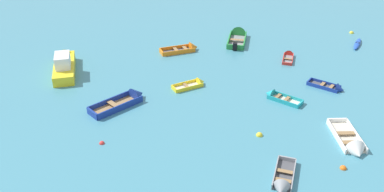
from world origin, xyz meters
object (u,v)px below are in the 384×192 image
mooring_buoy_between_boats_left (351,33)px  mooring_buoy_midfield (343,169)px  rowboat_white_far_right (353,146)px  mooring_buoy_outer_edge (102,143)px  rowboat_orange_near_right (187,49)px  rowboat_green_foreground_center (238,36)px  rowboat_grey_back_row_left (282,183)px  rowboat_deep_blue_back_row_right (128,99)px  rowboat_red_midfield_right (288,56)px  mooring_buoy_between_boats_right (259,135)px  rowboat_deep_blue_outer_left (333,88)px  kayak_blue_outer_right (357,44)px  rowboat_yellow_far_back (195,84)px  rowboat_turquoise_cluster_inner (276,96)px  motor_launch_yellow_cluster_outer (64,64)px

mooring_buoy_between_boats_left → mooring_buoy_midfield: mooring_buoy_between_boats_left is taller
mooring_buoy_between_boats_left → mooring_buoy_midfield: (-6.21, -22.84, 0.00)m
rowboat_white_far_right → mooring_buoy_outer_edge: size_ratio=12.32×
mooring_buoy_between_boats_left → rowboat_orange_near_right: bearing=-160.2°
rowboat_green_foreground_center → rowboat_grey_back_row_left: bearing=-84.5°
rowboat_deep_blue_back_row_right → mooring_buoy_midfield: rowboat_deep_blue_back_row_right is taller
rowboat_red_midfield_right → mooring_buoy_between_boats_right: bearing=-104.9°
rowboat_green_foreground_center → mooring_buoy_midfield: size_ratio=12.41×
rowboat_deep_blue_back_row_right → rowboat_orange_near_right: (3.48, 10.10, -0.04)m
mooring_buoy_outer_edge → rowboat_deep_blue_outer_left: bearing=27.7°
rowboat_green_foreground_center → mooring_buoy_midfield: 21.22m
mooring_buoy_midfield → mooring_buoy_between_boats_left: bearing=74.8°
rowboat_red_midfield_right → kayak_blue_outer_right: (7.15, 3.45, 0.03)m
rowboat_orange_near_right → rowboat_green_foreground_center: rowboat_green_foreground_center is taller
rowboat_grey_back_row_left → mooring_buoy_outer_edge: 11.50m
mooring_buoy_between_boats_right → mooring_buoy_midfield: bearing=-32.5°
rowboat_grey_back_row_left → rowboat_yellow_far_back: bearing=116.5°
rowboat_deep_blue_back_row_right → mooring_buoy_between_boats_right: (9.56, -3.63, -0.22)m
rowboat_red_midfield_right → mooring_buoy_between_boats_right: size_ratio=6.32×
rowboat_red_midfield_right → rowboat_orange_near_right: 9.59m
rowboat_grey_back_row_left → rowboat_orange_near_right: bearing=110.9°
kayak_blue_outer_right → rowboat_deep_blue_outer_left: rowboat_deep_blue_outer_left is taller
mooring_buoy_outer_edge → mooring_buoy_between_boats_left: bearing=45.7°
rowboat_deep_blue_back_row_right → kayak_blue_outer_right: 23.93m
kayak_blue_outer_right → rowboat_white_far_right: rowboat_white_far_right is taller
rowboat_deep_blue_back_row_right → mooring_buoy_between_boats_left: size_ratio=9.21×
rowboat_green_foreground_center → mooring_buoy_outer_edge: size_ratio=14.47×
rowboat_deep_blue_back_row_right → mooring_buoy_between_boats_right: 10.23m
rowboat_red_midfield_right → rowboat_turquoise_cluster_inner: (-1.92, -7.91, 0.03)m
rowboat_deep_blue_back_row_right → mooring_buoy_between_boats_left: rowboat_deep_blue_back_row_right is taller
kayak_blue_outer_right → mooring_buoy_outer_edge: bearing=-138.7°
motor_launch_yellow_cluster_outer → mooring_buoy_between_boats_right: (16.20, -8.53, -0.62)m
motor_launch_yellow_cluster_outer → rowboat_turquoise_cluster_inner: 18.09m
mooring_buoy_midfield → rowboat_red_midfield_right: bearing=94.4°
rowboat_deep_blue_outer_left → mooring_buoy_outer_edge: bearing=-152.3°
rowboat_green_foreground_center → mooring_buoy_outer_edge: (-8.97, -19.12, -0.23)m
rowboat_turquoise_cluster_inner → mooring_buoy_outer_edge: bearing=-149.6°
rowboat_grey_back_row_left → mooring_buoy_between_boats_right: bearing=101.6°
rowboat_white_far_right → mooring_buoy_between_boats_left: size_ratio=9.23×
rowboat_deep_blue_back_row_right → rowboat_yellow_far_back: 5.71m
rowboat_deep_blue_back_row_right → rowboat_turquoise_cluster_inner: bearing=7.6°
rowboat_deep_blue_back_row_right → mooring_buoy_between_boats_left: 26.12m
motor_launch_yellow_cluster_outer → rowboat_green_foreground_center: motor_launch_yellow_cluster_outer is taller
mooring_buoy_outer_edge → mooring_buoy_midfield: bearing=-4.9°
rowboat_grey_back_row_left → mooring_buoy_outer_edge: rowboat_grey_back_row_left is taller
mooring_buoy_midfield → rowboat_yellow_far_back: bearing=134.3°
rowboat_orange_near_right → rowboat_green_foreground_center: (4.95, 3.67, 0.05)m
rowboat_green_foreground_center → rowboat_yellow_far_back: size_ratio=1.76×
kayak_blue_outer_right → rowboat_green_foreground_center: bearing=175.5°
rowboat_deep_blue_outer_left → mooring_buoy_outer_edge: (-16.34, -8.59, -0.13)m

